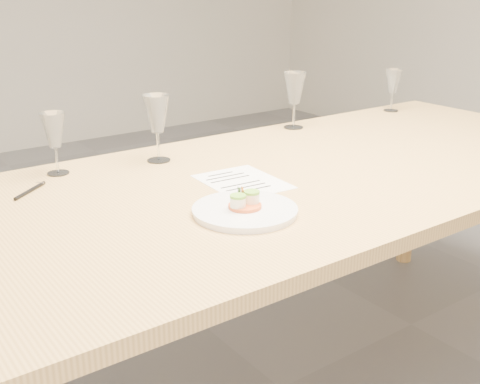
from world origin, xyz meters
TOP-DOWN VIEW (x-y plane):
  - dining_table at (0.00, 0.00)m, footprint 2.40×1.00m
  - dinner_plate at (-0.29, -0.18)m, footprint 0.26×0.26m
  - recipe_sheet at (-0.15, 0.01)m, footprint 0.21×0.26m
  - ballpoint_pen at (-0.66, 0.28)m, footprint 0.11×0.09m
  - wine_glass_0 at (-0.54, 0.39)m, footprint 0.07×0.07m
  - wine_glass_1 at (-0.24, 0.33)m, footprint 0.08×0.08m
  - wine_glass_2 at (0.39, 0.42)m, footprint 0.08×0.08m
  - wine_glass_3 at (0.93, 0.41)m, footprint 0.07×0.07m

SIDE VIEW (x-z plane):
  - dining_table at x=0.00m, z-range 0.31..1.06m
  - recipe_sheet at x=-0.15m, z-range 0.75..0.75m
  - ballpoint_pen at x=-0.66m, z-range 0.75..0.76m
  - dinner_plate at x=-0.29m, z-range 0.73..0.80m
  - wine_glass_3 at x=0.93m, z-range 0.79..0.96m
  - wine_glass_0 at x=-0.54m, z-range 0.79..0.97m
  - wine_glass_1 at x=-0.24m, z-range 0.79..1.00m
  - wine_glass_2 at x=0.39m, z-range 0.79..1.00m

